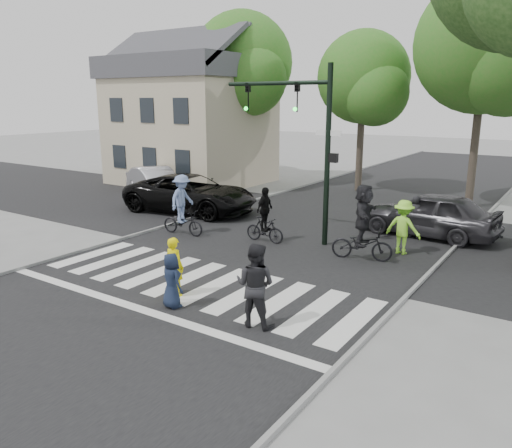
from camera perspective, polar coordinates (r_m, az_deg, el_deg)
The scene contains 23 objects.
ground at distance 13.14m, azimuth -9.22°, elevation -7.86°, with size 120.00×120.00×0.00m, color gray.
road_stem at distance 16.91m, azimuth 2.37°, elevation -2.66°, with size 10.00×70.00×0.01m, color black.
road_cross at distance 19.44m, azimuth 7.01°, elevation -0.53°, with size 70.00×10.00×0.01m, color black.
curb_left at distance 19.91m, azimuth -10.11°, elevation -0.17°, with size 0.10×70.00×0.10m, color gray.
curb_right at distance 15.03m, azimuth 19.09°, elevation -5.44°, with size 0.10×70.00×0.10m, color gray.
crosswalk at distance 13.59m, azimuth -7.32°, elevation -7.00°, with size 10.00×3.85×0.01m.
traffic_signal at distance 17.09m, azimuth 5.68°, elevation 10.75°, with size 4.45×0.29×6.00m.
bg_tree_0 at distance 33.31m, azimuth -8.22°, elevation 16.11°, with size 5.46×5.20×8.97m.
bg_tree_1 at distance 29.80m, azimuth -1.39°, elevation 17.49°, with size 6.09×5.80×9.80m.
bg_tree_2 at distance 27.42m, azimuth 12.50°, elevation 15.65°, with size 5.04×4.80×8.40m.
bg_tree_3 at distance 24.54m, azimuth 25.31°, elevation 17.64°, with size 6.30×6.00×10.20m.
house at distance 30.31m, azimuth -7.44°, elevation 11.92°, with size 8.40×8.10×8.82m.
pedestrian_woman at distance 12.78m, azimuth -9.30°, elevation -4.83°, with size 0.56×0.37×1.53m, color #F5E404.
pedestrian_child at distance 12.11m, azimuth -9.62°, elevation -6.40°, with size 0.66×0.43×1.35m, color #172137.
pedestrian_adult at distance 10.91m, azimuth -0.10°, elevation -6.99°, with size 0.92×0.72×1.90m, color black.
cyclist_left at distance 18.47m, azimuth -8.40°, elevation 1.71°, with size 1.80×1.19×2.23m.
cyclist_mid at distance 17.33m, azimuth 1.00°, elevation 0.48°, with size 1.49×0.91×1.94m.
cyclist_right at distance 15.69m, azimuth 12.11°, elevation -0.29°, with size 1.98×1.84×2.38m.
car_suv at distance 22.21m, azimuth -7.48°, elevation 3.46°, with size 2.75×5.96×1.66m, color black.
car_silver at distance 25.90m, azimuth -11.40°, elevation 4.67°, with size 1.63×4.66×1.54m, color #ADACB2.
car_grey at distance 19.16m, azimuth 19.21°, elevation 1.09°, with size 1.95×4.84×1.65m, color #2F2E32.
bystander_hivis at distance 16.67m, azimuth 16.47°, elevation -0.36°, with size 1.14×0.66×1.77m, color #A0FF3B.
bystander_dark at distance 18.68m, azimuth 17.69°, elevation 0.77°, with size 0.58×0.38×1.58m, color black.
Camera 1 is at (8.44, -8.83, 4.86)m, focal length 35.00 mm.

